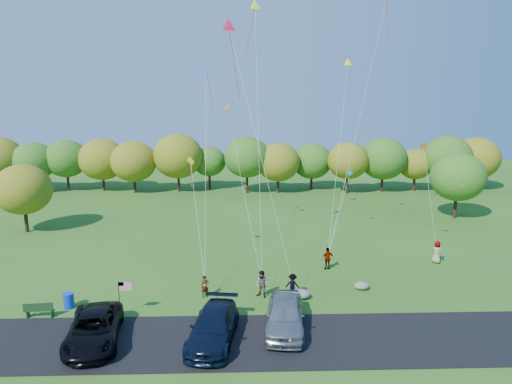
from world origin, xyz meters
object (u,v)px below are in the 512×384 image
(minivan_silver, at_px, (285,315))
(flyer_e, at_px, (437,252))
(minivan_dark, at_px, (94,329))
(minivan_navy, at_px, (213,327))
(flyer_d, at_px, (328,258))
(flyer_a, at_px, (205,287))
(flyer_c, at_px, (293,285))
(park_bench, at_px, (39,310))
(trash_barrel, at_px, (69,301))
(flyer_b, at_px, (262,284))

(minivan_silver, xyz_separation_m, flyer_e, (13.55, 10.78, -0.06))
(minivan_dark, distance_m, minivan_silver, 10.76)
(minivan_navy, bearing_deg, flyer_d, 59.72)
(minivan_navy, distance_m, flyer_a, 5.94)
(flyer_c, distance_m, park_bench, 16.28)
(flyer_d, distance_m, flyer_e, 9.32)
(trash_barrel, bearing_deg, flyer_e, 15.15)
(flyer_a, bearing_deg, flyer_d, 3.46)
(minivan_silver, height_order, flyer_b, minivan_silver)
(minivan_silver, relative_size, flyer_e, 2.94)
(minivan_silver, distance_m, trash_barrel, 14.17)
(flyer_e, bearing_deg, flyer_a, 60.54)
(flyer_e, bearing_deg, minivan_navy, 76.51)
(flyer_c, xyz_separation_m, trash_barrel, (-14.71, -1.33, -0.31))
(flyer_c, distance_m, flyer_d, 5.96)
(minivan_navy, xyz_separation_m, flyer_d, (8.41, 10.79, -0.00))
(flyer_e, bearing_deg, minivan_dark, 68.52)
(minivan_silver, bearing_deg, flyer_e, 45.25)
(flyer_a, bearing_deg, flyer_e, -6.34)
(minivan_navy, bearing_deg, minivan_silver, 23.14)
(minivan_silver, bearing_deg, flyer_a, 143.55)
(minivan_dark, height_order, flyer_d, flyer_d)
(flyer_b, bearing_deg, flyer_c, 37.55)
(flyer_a, height_order, trash_barrel, flyer_a)
(minivan_navy, height_order, flyer_b, flyer_b)
(flyer_d, bearing_deg, minivan_silver, 50.16)
(flyer_c, bearing_deg, flyer_b, 20.41)
(minivan_navy, height_order, minivan_silver, minivan_silver)
(minivan_dark, distance_m, flyer_e, 27.00)
(minivan_dark, height_order, park_bench, minivan_dark)
(flyer_c, relative_size, trash_barrel, 1.61)
(flyer_a, bearing_deg, minivan_navy, -105.44)
(flyer_d, bearing_deg, park_bench, 5.46)
(flyer_c, relative_size, flyer_e, 0.86)
(minivan_dark, relative_size, park_bench, 3.30)
(minivan_dark, xyz_separation_m, minivan_silver, (10.71, 1.07, 0.13))
(trash_barrel, bearing_deg, minivan_silver, -13.85)
(minivan_dark, bearing_deg, flyer_e, 17.09)
(flyer_d, xyz_separation_m, park_bench, (-19.39, -7.56, -0.37))
(minivan_silver, distance_m, flyer_a, 6.91)
(minivan_navy, bearing_deg, trash_barrel, 162.47)
(minivan_navy, bearing_deg, flyer_b, 70.23)
(flyer_d, bearing_deg, flyer_a, 12.00)
(minivan_navy, relative_size, minivan_silver, 1.05)
(flyer_b, bearing_deg, flyer_a, -147.68)
(flyer_c, distance_m, trash_barrel, 14.78)
(flyer_a, distance_m, flyer_c, 6.00)
(park_bench, height_order, trash_barrel, trash_barrel)
(flyer_a, relative_size, flyer_c, 0.95)
(minivan_dark, relative_size, flyer_d, 3.26)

